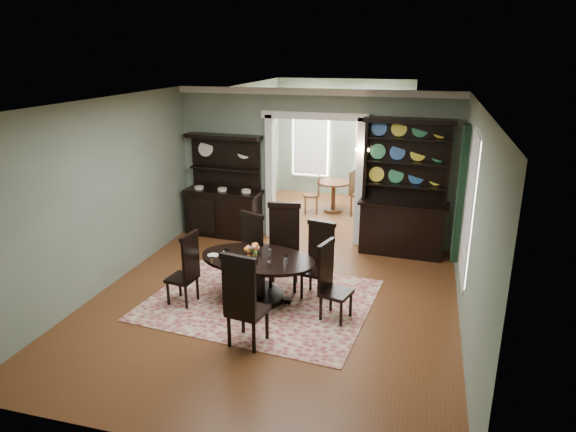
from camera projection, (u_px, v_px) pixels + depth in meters
name	position (u px, v px, depth m)	size (l,w,h in m)	color
room	(270.00, 205.00, 7.31)	(5.51, 6.01, 3.01)	brown
parlor	(337.00, 144.00, 12.37)	(3.51, 3.50, 3.01)	brown
doorway_trim	(314.00, 161.00, 10.01)	(2.08, 0.25, 2.57)	silver
right_window	(465.00, 201.00, 7.44)	(0.15, 1.47, 2.12)	white
wall_sconce	(363.00, 151.00, 9.55)	(0.27, 0.21, 0.21)	#AF882E
rug	(261.00, 299.00, 7.94)	(3.30, 2.67, 0.01)	maroon
dining_table	(258.00, 271.00, 7.79)	(1.90, 1.82, 0.71)	black
centerpiece	(253.00, 253.00, 7.74)	(1.29, 0.83, 0.21)	silver
chair_far_left	(249.00, 248.00, 8.27)	(0.58, 0.57, 1.22)	black
chair_far_mid	(284.00, 243.00, 8.24)	(0.60, 0.58, 1.38)	black
chair_far_right	(319.00, 257.00, 7.94)	(0.51, 0.50, 1.19)	black
chair_end_left	(187.00, 267.00, 7.64)	(0.45, 0.47, 1.14)	black
chair_end_right	(330.00, 279.00, 7.25)	(0.50, 0.52, 1.15)	black
chair_near	(243.00, 299.00, 6.48)	(0.56, 0.54, 1.32)	black
sideboard	(224.00, 201.00, 10.52)	(1.61, 0.65, 2.08)	black
welsh_dresser	(404.00, 206.00, 9.53)	(1.66, 0.69, 2.53)	black
parlor_table	(333.00, 192.00, 12.14)	(0.79, 0.79, 0.73)	brown
parlor_chair_left	(314.00, 193.00, 12.02)	(0.41, 0.40, 0.92)	brown
parlor_chair_right	(357.00, 192.00, 11.82)	(0.47, 0.46, 1.06)	brown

